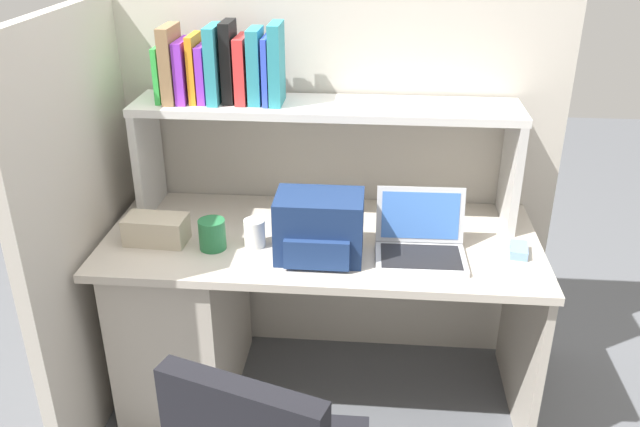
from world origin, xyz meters
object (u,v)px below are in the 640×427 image
at_px(computer_mouse, 519,250).
at_px(tissue_box, 156,229).
at_px(laptop, 420,242).
at_px(snack_canister, 212,234).
at_px(paper_cup, 255,233).
at_px(backpack, 319,228).

xyz_separation_m(computer_mouse, tissue_box, (-1.30, -0.02, 0.03)).
distance_m(laptop, snack_canister, 0.74).
bearing_deg(paper_cup, laptop, -1.55).
bearing_deg(snack_canister, computer_mouse, 2.58).
distance_m(paper_cup, snack_canister, 0.15).
xyz_separation_m(backpack, computer_mouse, (0.70, 0.08, -0.09)).
xyz_separation_m(laptop, snack_canister, (-0.74, -0.02, 0.00)).
height_order(paper_cup, snack_canister, snack_canister).
xyz_separation_m(paper_cup, snack_canister, (-0.15, -0.03, 0.00)).
xyz_separation_m(computer_mouse, paper_cup, (-0.94, -0.02, 0.03)).
bearing_deg(snack_canister, paper_cup, 12.40).
distance_m(backpack, computer_mouse, 0.71).
relative_size(computer_mouse, paper_cup, 1.02).
distance_m(laptop, paper_cup, 0.59).
bearing_deg(tissue_box, snack_canister, -5.05).
distance_m(computer_mouse, tissue_box, 1.30).
relative_size(laptop, paper_cup, 3.09).
relative_size(paper_cup, tissue_box, 0.46).
bearing_deg(paper_cup, tissue_box, -179.67).
xyz_separation_m(laptop, paper_cup, (-0.59, 0.02, 0.00)).
bearing_deg(laptop, paper_cup, 178.45).
height_order(tissue_box, snack_canister, snack_canister).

